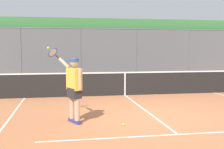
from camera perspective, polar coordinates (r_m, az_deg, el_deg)
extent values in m
plane|color=#B76B42|center=(8.18, 8.51, -8.41)|extent=(60.00, 60.00, 0.00)
cube|color=white|center=(6.72, 12.93, -11.48)|extent=(6.19, 0.05, 0.01)
cube|color=white|center=(9.24, 6.26, -6.79)|extent=(0.05, 5.51, 0.01)
cylinder|color=#565B60|center=(17.09, 14.86, 3.64)|extent=(0.07, 0.07, 3.02)
cylinder|color=#565B60|center=(16.05, 4.80, 3.71)|extent=(0.07, 0.07, 3.02)
cylinder|color=#565B60|center=(15.55, -6.26, 3.65)|extent=(0.07, 0.07, 3.02)
cylinder|color=#565B60|center=(15.66, -17.59, 3.45)|extent=(0.07, 0.07, 3.02)
cylinder|color=#565B60|center=(15.76, -0.64, 9.04)|extent=(15.39, 0.05, 0.05)
cube|color=#565B60|center=(15.73, -0.64, 3.70)|extent=(15.39, 0.02, 3.02)
cube|color=#387A3D|center=(16.36, -1.01, 4.70)|extent=(18.39, 0.90, 3.56)
cube|color=silver|center=(15.65, -0.53, -1.57)|extent=(16.39, 0.18, 0.15)
cube|color=black|center=(11.80, 2.56, -1.93)|extent=(10.10, 0.02, 0.91)
cube|color=white|center=(11.75, 2.57, 0.39)|extent=(10.10, 0.04, 0.05)
cube|color=white|center=(11.80, 2.56, -1.93)|extent=(0.05, 0.04, 0.91)
cube|color=navy|center=(7.48, -6.92, -9.32)|extent=(0.21, 0.28, 0.09)
cylinder|color=tan|center=(7.38, -6.95, -6.09)|extent=(0.13, 0.13, 0.77)
cube|color=navy|center=(7.70, -7.88, -8.91)|extent=(0.21, 0.28, 0.09)
cylinder|color=tan|center=(7.61, -7.92, -5.77)|extent=(0.13, 0.13, 0.77)
cube|color=#28282D|center=(7.44, -7.47, -3.63)|extent=(0.38, 0.46, 0.26)
cube|color=gold|center=(7.40, -7.51, -0.88)|extent=(0.40, 0.52, 0.56)
cylinder|color=tan|center=(7.14, -6.37, -0.91)|extent=(0.08, 0.08, 0.51)
cylinder|color=tan|center=(7.74, -9.46, 2.23)|extent=(0.32, 0.33, 0.29)
sphere|color=tan|center=(7.37, -7.54, 2.40)|extent=(0.21, 0.21, 0.21)
cylinder|color=#284C93|center=(7.36, -7.55, 2.86)|extent=(0.33, 0.33, 0.08)
cube|color=#284C93|center=(7.47, -7.98, 2.64)|extent=(0.25, 0.25, 0.02)
cylinder|color=black|center=(7.91, -10.70, 3.43)|extent=(0.14, 0.14, 0.13)
torus|color=#28569E|center=(8.04, -11.64, 4.32)|extent=(0.34, 0.34, 0.26)
cylinder|color=silver|center=(8.04, -11.64, 4.32)|extent=(0.28, 0.27, 0.21)
sphere|color=#C1D138|center=(8.17, -12.50, 5.15)|extent=(0.07, 0.07, 0.07)
sphere|color=#CCDB33|center=(7.24, 2.32, -9.87)|extent=(0.07, 0.07, 0.07)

